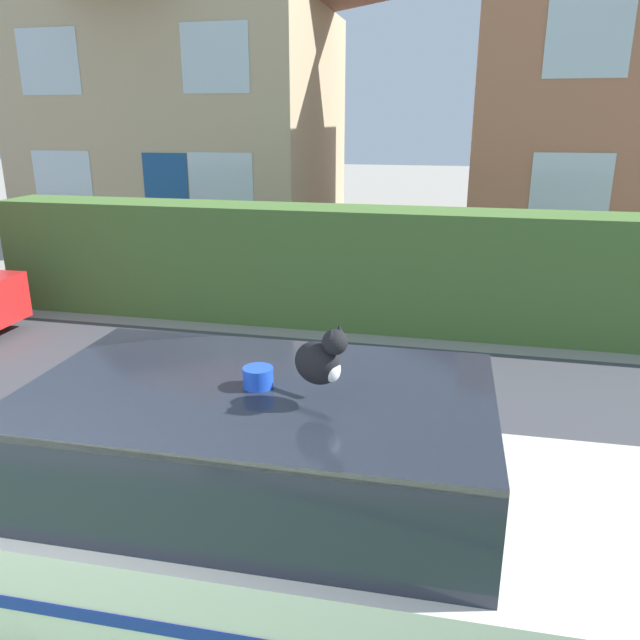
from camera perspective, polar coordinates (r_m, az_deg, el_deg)
name	(u,v)px	position (r m, az deg, el deg)	size (l,w,h in m)	color
road_strip	(200,439)	(5.84, -10.91, -10.68)	(28.00, 5.66, 0.01)	#424247
garden_hedge	(402,270)	(8.57, 7.50, 4.57)	(11.83, 0.87, 1.63)	#4C7233
police_car	(290,509)	(3.63, -2.74, -16.90)	(4.48, 1.74, 1.52)	black
cat	(321,360)	(3.01, 0.11, -3.66)	(0.30, 0.31, 0.32)	black
house_left	(188,68)	(16.64, -11.94, 21.62)	(7.01, 5.98, 7.75)	tan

